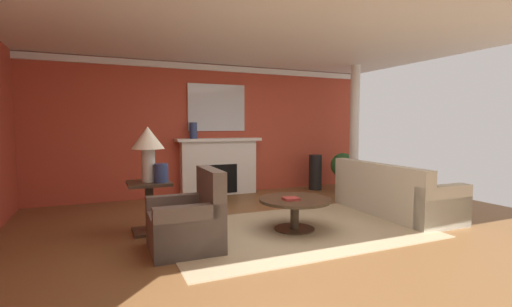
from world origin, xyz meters
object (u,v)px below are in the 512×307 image
Objects in this scene: vase_mantel_left at (193,131)px; potted_plant at (343,168)px; coffee_table at (295,207)px; fireplace at (219,168)px; armchair_near_window at (188,224)px; mantel_mirror at (217,108)px; sofa at (392,196)px; side_table at (149,204)px; table_lamp at (148,143)px; vase_on_side_table at (161,173)px; vase_tall_corner at (315,172)px.

potted_plant is at bearing -8.01° from vase_mantel_left.
potted_plant reaches higher than coffee_table.
fireplace is 2.16× the size of potted_plant.
armchair_near_window is at bearing -173.45° from coffee_table.
mantel_mirror reaches higher than sofa.
fireplace reaches higher than potted_plant.
fireplace is at bearing -90.00° from mantel_mirror.
side_table is 0.93× the size of table_lamp.
armchair_near_window is at bearing -113.20° from mantel_mirror.
vase_on_side_table reaches higher than potted_plant.
sofa is at bearing -91.82° from vase_tall_corner.
side_table is at bearing 171.96° from sofa.
fireplace is at bearing 52.20° from table_lamp.
coffee_table is at bearing -20.62° from side_table.
side_table is 0.84× the size of potted_plant.
vase_on_side_table is 4.71m from potted_plant.
mantel_mirror is 1.24× the size of coffee_table.
table_lamp is 4.40m from vase_tall_corner.
vase_tall_corner is at bearing 52.11° from coffee_table.
sofa is 1.95m from coffee_table.
mantel_mirror is 3.79× the size of vase_mantel_left.
table_lamp reaches higher than side_table.
coffee_table is at bearing -137.81° from potted_plant.
side_table reaches higher than coffee_table.
vase_mantel_left is (-2.74, 0.25, 0.96)m from vase_tall_corner.
vase_mantel_left reaches higher than potted_plant.
armchair_near_window is 2.91× the size of vase_mantel_left.
coffee_table is 1.43× the size of side_table.
vase_on_side_table is (-3.66, 0.42, 0.53)m from sofa.
coffee_table is at bearing -86.73° from mantel_mirror.
vase_mantel_left reaches higher than armchair_near_window.
vase_on_side_table is at bearing -38.66° from table_lamp.
side_table is 2.75× the size of vase_on_side_table.
fireplace is at bearing 65.99° from armchair_near_window.
coffee_table is 3.54m from potted_plant.
mantel_mirror is at bearing 53.67° from table_lamp.
side_table is (-0.33, 0.88, 0.09)m from armchair_near_window.
vase_tall_corner is 4.27m from vase_on_side_table.
side_table is (-3.81, 0.54, 0.10)m from sofa.
fireplace is 1.45× the size of mantel_mirror.
vase_mantel_left is at bearing -174.86° from fireplace.
potted_plant is (2.79, -0.52, -0.07)m from fireplace.
side_table is at bearing -159.60° from potted_plant.
side_table is (-1.70, -2.19, -0.17)m from fireplace.
potted_plant is at bearing 72.96° from sofa.
sofa is 3.92m from vase_mantel_left.
side_table is at bearing -127.80° from fireplace.
vase_tall_corner is 0.96× the size of potted_plant.
vase_mantel_left is (-2.66, 2.68, 1.06)m from sofa.
vase_mantel_left is at bearing 61.78° from table_lamp.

